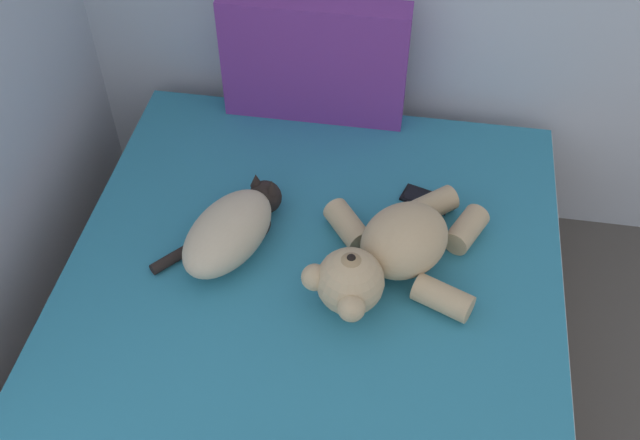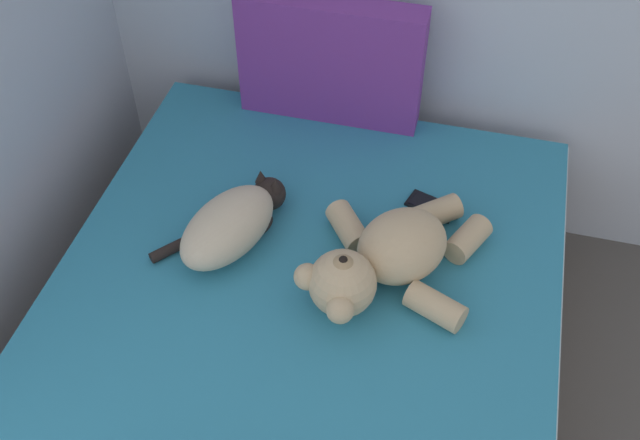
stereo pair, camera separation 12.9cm
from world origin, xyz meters
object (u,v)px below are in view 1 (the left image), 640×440
object	(u,v)px
bed	(299,391)
teddy_bear	(389,253)
cat	(232,229)
cell_phone	(426,199)
patterned_cushion	(314,61)

from	to	relation	value
bed	teddy_bear	size ratio (longest dim) A/B	3.52
cat	cell_phone	size ratio (longest dim) A/B	2.58
teddy_bear	cell_phone	size ratio (longest dim) A/B	3.46
bed	cell_phone	world-z (taller)	cell_phone
bed	teddy_bear	bearing A→B (deg)	51.27
bed	patterned_cushion	world-z (taller)	patterned_cushion
patterned_cushion	cell_phone	xyz separation A→B (m)	(0.40, -0.36, -0.21)
bed	teddy_bear	world-z (taller)	teddy_bear
cat	bed	bearing A→B (deg)	-50.42
bed	teddy_bear	xyz separation A→B (m)	(0.21, 0.26, 0.34)
cat	cell_phone	world-z (taller)	cat
bed	patterned_cushion	size ratio (longest dim) A/B	3.33
patterned_cushion	teddy_bear	xyz separation A→B (m)	(0.31, -0.66, -0.13)
cell_phone	teddy_bear	bearing A→B (deg)	-106.32
patterned_cushion	cell_phone	bearing A→B (deg)	-41.88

